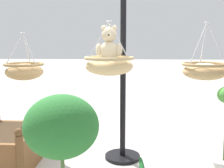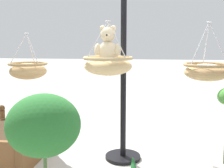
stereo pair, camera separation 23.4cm
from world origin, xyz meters
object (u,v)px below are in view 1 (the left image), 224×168
potted_plant_conical_shrub (63,162)px  hanging_basket_with_teddy (109,65)px  hanging_basket_right_low (24,71)px  wooden_planter_box (8,147)px  display_pole_central (123,101)px  teddy_bear (109,48)px  hanging_basket_left_high (205,70)px

potted_plant_conical_shrub → hanging_basket_with_teddy: bearing=-97.6°
hanging_basket_right_low → wooden_planter_box: size_ratio=0.63×
display_pole_central → potted_plant_conical_shrub: size_ratio=2.09×
hanging_basket_right_low → hanging_basket_with_teddy: bearing=158.4°
display_pole_central → potted_plant_conical_shrub: display_pole_central is taller
display_pole_central → hanging_basket_right_low: size_ratio=3.88×
potted_plant_conical_shrub → teddy_bear: bearing=-97.7°
hanging_basket_with_teddy → hanging_basket_left_high: size_ratio=0.88×
teddy_bear → potted_plant_conical_shrub: 1.61m
hanging_basket_left_high → potted_plant_conical_shrub: (1.32, 1.73, -0.41)m
teddy_bear → wooden_planter_box: (1.18, 0.04, -1.15)m
teddy_bear → hanging_basket_left_high: hanging_basket_left_high is taller
display_pole_central → hanging_basket_right_low: bearing=-8.9°
teddy_bear → wooden_planter_box: bearing=1.8°
display_pole_central → wooden_planter_box: bearing=13.1°
hanging_basket_left_high → hanging_basket_right_low: bearing=-4.8°
hanging_basket_left_high → hanging_basket_right_low: size_ratio=1.11×
hanging_basket_right_low → wooden_planter_box: (0.05, 0.51, -0.84)m
hanging_basket_with_teddy → teddy_bear: (0.00, 0.02, 0.19)m
display_pole_central → hanging_basket_left_high: 1.04m
hanging_basket_left_high → potted_plant_conical_shrub: 2.21m
hanging_basket_with_teddy → hanging_basket_right_low: size_ratio=0.98×
hanging_basket_with_teddy → wooden_planter_box: 1.52m
potted_plant_conical_shrub → display_pole_central: bearing=-101.4°
display_pole_central → hanging_basket_left_high: display_pole_central is taller
hanging_basket_with_teddy → potted_plant_conical_shrub: hanging_basket_with_teddy is taller
teddy_bear → hanging_basket_right_low: bearing=-22.6°
display_pole_central → hanging_basket_left_high: bearing=-179.4°
display_pole_central → potted_plant_conical_shrub: bearing=78.6°
display_pole_central → hanging_basket_right_low: 1.35m
teddy_bear → wooden_planter_box: size_ratio=0.44×
hanging_basket_right_low → wooden_planter_box: hanging_basket_right_low is taller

